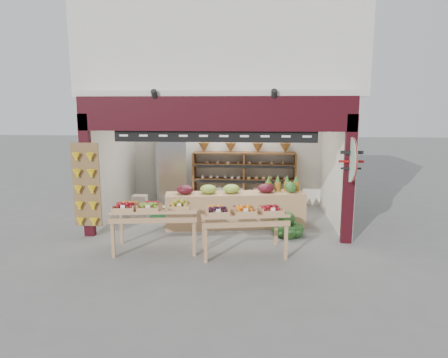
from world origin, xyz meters
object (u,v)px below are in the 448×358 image
refrigerator (171,172)px  cardboard_stack (148,210)px  display_table_right (243,213)px  watermelon_pile (288,227)px  display_table_left (150,210)px  mid_counter (235,208)px  back_shelving (244,168)px

refrigerator → cardboard_stack: refrigerator is taller
display_table_right → watermelon_pile: 1.62m
cardboard_stack → display_table_left: (0.65, -2.17, 0.58)m
cardboard_stack → display_table_right: 3.40m
mid_counter → display_table_right: mid_counter is taller
watermelon_pile → cardboard_stack: bearing=162.3°
display_table_left → display_table_right: 1.83m
mid_counter → back_shelving: bearing=86.2°
display_table_left → watermelon_pile: bearing=21.3°
back_shelving → watermelon_pile: 3.00m
cardboard_stack → watermelon_pile: 3.59m
refrigerator → mid_counter: refrigerator is taller
back_shelving → refrigerator: size_ratio=1.49×
mid_counter → watermelon_pile: 1.36m
mid_counter → display_table_left: size_ratio=1.90×
refrigerator → watermelon_pile: (3.13, -2.52, -0.78)m
mid_counter → watermelon_pile: bearing=-26.3°
display_table_left → cardboard_stack: bearing=106.7°
display_table_left → refrigerator: bearing=95.7°
cardboard_stack → display_table_right: size_ratio=0.54×
refrigerator → display_table_left: (0.36, -3.60, -0.17)m
cardboard_stack → back_shelving: bearing=33.6°
refrigerator → watermelon_pile: 4.09m
refrigerator → display_table_right: size_ratio=1.12×
display_table_left → back_shelving: bearing=65.4°
display_table_left → display_table_right: display_table_left is taller
cardboard_stack → mid_counter: mid_counter is taller
refrigerator → cardboard_stack: size_ratio=2.09×
refrigerator → cardboard_stack: bearing=-121.0°
back_shelving → refrigerator: bearing=-176.1°
display_table_right → watermelon_pile: size_ratio=2.42×
back_shelving → refrigerator: refrigerator is taller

